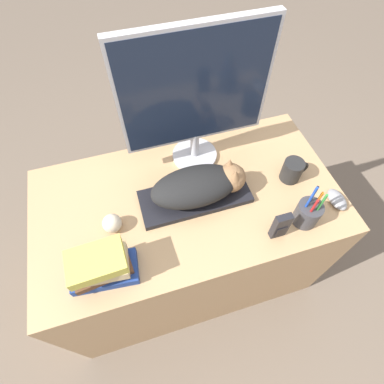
% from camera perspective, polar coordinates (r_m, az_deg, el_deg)
% --- Properties ---
extents(ground_plane, '(12.00, 12.00, 0.00)m').
position_cam_1_polar(ground_plane, '(1.73, 2.86, -23.27)').
color(ground_plane, '#6B5B4C').
extents(desk, '(1.21, 0.66, 0.71)m').
position_cam_1_polar(desk, '(1.49, -0.66, -8.67)').
color(desk, tan).
rests_on(desk, ground_plane).
extents(keyboard, '(0.43, 0.17, 0.02)m').
position_cam_1_polar(keyboard, '(1.17, 0.56, -0.92)').
color(keyboard, black).
rests_on(keyboard, desk).
extents(cat, '(0.37, 0.17, 0.13)m').
position_cam_1_polar(cat, '(1.12, 1.87, 1.42)').
color(cat, black).
rests_on(cat, keyboard).
extents(monitor, '(0.55, 0.19, 0.57)m').
position_cam_1_polar(monitor, '(1.09, 0.67, 18.05)').
color(monitor, '#B7B7BC').
rests_on(monitor, desk).
extents(computer_mouse, '(0.06, 0.10, 0.04)m').
position_cam_1_polar(computer_mouse, '(1.29, 25.89, -1.28)').
color(computer_mouse, gray).
rests_on(computer_mouse, desk).
extents(coffee_mug, '(0.11, 0.08, 0.09)m').
position_cam_1_polar(coffee_mug, '(1.27, 18.61, 3.94)').
color(coffee_mug, black).
rests_on(coffee_mug, desk).
extents(pen_cup, '(0.09, 0.09, 0.21)m').
position_cam_1_polar(pen_cup, '(1.16, 21.17, -3.74)').
color(pen_cup, '#38383D').
rests_on(pen_cup, desk).
extents(baseball, '(0.07, 0.07, 0.07)m').
position_cam_1_polar(baseball, '(1.12, -14.98, -5.77)').
color(baseball, beige).
rests_on(baseball, desk).
extents(phone, '(0.06, 0.03, 0.13)m').
position_cam_1_polar(phone, '(1.09, 16.52, -6.27)').
color(phone, black).
rests_on(phone, desk).
extents(book_stack, '(0.23, 0.14, 0.15)m').
position_cam_1_polar(book_stack, '(1.03, -16.87, -13.42)').
color(book_stack, navy).
rests_on(book_stack, desk).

